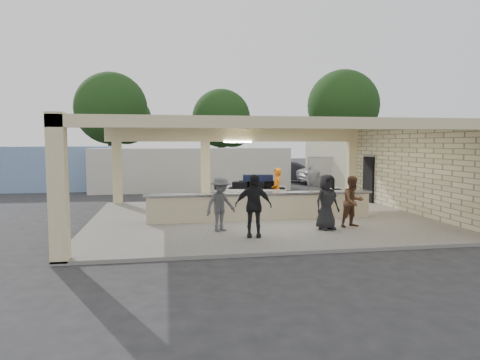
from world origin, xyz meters
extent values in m
plane|color=#242426|center=(0.00, 0.00, 0.00)|extent=(120.00, 120.00, 0.00)
cube|color=#63605C|center=(0.00, 0.00, 0.05)|extent=(12.00, 10.00, 0.10)
cube|color=#CAC087|center=(0.00, 0.00, 3.50)|extent=(12.00, 10.00, 0.02)
cube|color=beige|center=(6.00, 0.00, 1.75)|extent=(0.02, 10.00, 3.50)
cube|color=black|center=(5.94, 3.20, 1.15)|extent=(0.10, 0.95, 2.10)
cube|color=#CAC087|center=(0.00, 4.75, 3.20)|extent=(12.00, 0.50, 0.60)
cube|color=#CAC087|center=(0.00, -4.85, 3.35)|extent=(12.00, 0.30, 0.30)
cube|color=#CAC087|center=(-5.50, 4.75, 1.80)|extent=(0.40, 0.40, 3.50)
cube|color=#CAC087|center=(-1.50, 4.75, 1.80)|extent=(0.40, 0.40, 3.50)
cube|color=#CAC087|center=(5.80, 4.80, 1.80)|extent=(0.40, 0.40, 3.50)
cube|color=#CAC087|center=(-5.80, -4.80, 1.80)|extent=(0.40, 0.40, 3.50)
cube|color=white|center=(0.00, 4.50, 2.88)|extent=(1.30, 0.12, 0.06)
cube|color=#FFEABF|center=(3.80, 1.50, 3.47)|extent=(0.55, 0.55, 0.04)
cube|color=#FFEABF|center=(3.80, -0.50, 3.47)|extent=(0.55, 0.55, 0.04)
cube|color=#FFEABF|center=(3.80, -2.50, 3.47)|extent=(0.55, 0.55, 0.04)
cube|color=#BDAF8D|center=(0.00, -0.50, 0.55)|extent=(8.00, 0.50, 0.90)
cube|color=#B7B7BC|center=(0.00, -0.50, 1.05)|extent=(8.20, 0.58, 0.06)
cube|color=silver|center=(0.23, 1.58, 0.70)|extent=(2.80, 2.11, 0.12)
cylinder|color=black|center=(-0.88, 1.32, 0.30)|extent=(0.22, 0.42, 0.40)
cylinder|color=black|center=(-0.58, 2.37, 0.30)|extent=(0.22, 0.42, 0.40)
cylinder|color=black|center=(1.04, 0.78, 0.30)|extent=(0.22, 0.42, 0.40)
cylinder|color=black|center=(1.34, 1.83, 0.30)|extent=(0.22, 0.42, 0.40)
cube|color=silver|center=(0.43, 2.30, 0.90)|extent=(2.41, 0.72, 0.30)
cube|color=silver|center=(0.03, 0.86, 0.90)|extent=(2.41, 0.72, 0.30)
cube|color=black|center=(-0.62, 1.51, 0.89)|extent=(0.66, 0.52, 0.26)
cube|color=black|center=(0.05, 1.32, 0.89)|extent=(0.66, 0.52, 0.26)
cube|color=black|center=(0.72, 1.13, 0.89)|extent=(0.66, 0.52, 0.26)
cube|color=black|center=(-0.45, 2.08, 0.89)|extent=(0.66, 0.52, 0.26)
cube|color=black|center=(0.22, 1.89, 0.89)|extent=(0.66, 0.52, 0.26)
cube|color=black|center=(0.89, 1.70, 0.89)|extent=(0.66, 0.52, 0.26)
cube|color=black|center=(-0.40, 1.55, 1.15)|extent=(0.66, 0.52, 0.26)
cube|color=black|center=(0.33, 1.55, 1.15)|extent=(0.66, 0.52, 0.26)
cube|color=black|center=(0.86, 1.61, 1.15)|extent=(0.66, 0.52, 0.26)
cube|color=black|center=(-0.07, 1.97, 1.15)|extent=(0.66, 0.52, 0.26)
cube|color=black|center=(0.04, 1.63, 1.42)|extent=(0.66, 0.52, 0.26)
cube|color=black|center=(0.64, 1.56, 1.42)|extent=(0.66, 0.52, 0.26)
cube|color=#590F0C|center=(-0.74, 1.44, 0.89)|extent=(0.66, 0.52, 0.26)
cube|color=black|center=(1.17, 1.62, 0.89)|extent=(0.66, 0.52, 0.26)
cube|color=black|center=(0.34, 1.96, 1.15)|extent=(0.66, 0.52, 0.26)
cylinder|color=silver|center=(3.63, 1.41, 0.61)|extent=(0.85, 0.35, 0.83)
cylinder|color=black|center=(3.63, 1.41, 0.61)|extent=(0.77, 0.38, 0.74)
cube|color=silver|center=(3.36, 1.41, 0.24)|extent=(0.06, 0.46, 0.28)
cube|color=silver|center=(3.91, 1.41, 0.24)|extent=(0.06, 0.46, 0.28)
imported|color=orange|center=(1.02, 1.17, 0.97)|extent=(0.36, 0.64, 1.75)
imported|color=brown|center=(2.66, -2.30, 0.94)|extent=(0.88, 0.57, 1.67)
imported|color=black|center=(-0.83, -3.17, 1.02)|extent=(1.12, 0.56, 1.83)
imported|color=#4A4B4F|center=(-1.67, -2.21, 0.95)|extent=(1.13, 0.91, 1.70)
imported|color=black|center=(1.68, -2.52, 0.98)|extent=(0.93, 0.61, 1.76)
imported|color=silver|center=(8.06, 12.43, 0.70)|extent=(5.16, 2.94, 1.40)
imported|color=silver|center=(10.70, 13.38, 0.78)|extent=(5.30, 3.33, 1.57)
imported|color=black|center=(5.72, 14.53, 0.73)|extent=(4.60, 3.49, 1.47)
cube|color=beige|center=(-1.82, 10.31, 1.26)|extent=(11.75, 2.89, 2.53)
cube|color=#7E9CCA|center=(-11.56, 11.65, 1.32)|extent=(10.16, 2.52, 2.64)
cylinder|color=gray|center=(5.00, 9.00, 1.00)|extent=(0.06, 0.06, 2.00)
cylinder|color=gray|center=(7.00, 9.00, 1.00)|extent=(0.06, 0.06, 2.00)
cylinder|color=gray|center=(9.00, 9.00, 1.00)|extent=(0.06, 0.06, 2.00)
cylinder|color=gray|center=(11.00, 9.00, 1.00)|extent=(0.06, 0.06, 2.00)
cylinder|color=gray|center=(13.00, 9.00, 1.00)|extent=(0.06, 0.06, 2.00)
cylinder|color=gray|center=(15.00, 9.00, 1.00)|extent=(0.06, 0.06, 2.00)
cube|color=gray|center=(11.00, 9.00, 1.00)|extent=(12.00, 0.02, 2.00)
cylinder|color=gray|center=(11.00, 9.00, 2.00)|extent=(12.00, 0.05, 0.05)
cylinder|color=#382619|center=(-8.00, 24.00, 2.25)|extent=(0.70, 0.70, 4.50)
sphere|color=black|center=(-8.00, 24.00, 5.85)|extent=(6.30, 6.30, 6.30)
sphere|color=black|center=(-6.80, 24.60, 4.95)|extent=(4.50, 4.50, 4.50)
cylinder|color=#382619|center=(2.00, 26.00, 2.00)|extent=(0.70, 0.70, 4.00)
sphere|color=black|center=(2.00, 26.00, 5.20)|extent=(5.60, 5.60, 5.60)
sphere|color=black|center=(3.20, 26.60, 4.40)|extent=(4.00, 4.00, 4.00)
cylinder|color=#382619|center=(14.00, 25.00, 2.50)|extent=(0.70, 0.70, 5.00)
sphere|color=black|center=(14.00, 25.00, 6.50)|extent=(7.00, 7.00, 7.00)
sphere|color=black|center=(15.20, 25.60, 5.50)|extent=(5.00, 5.00, 5.00)
cube|color=beige|center=(9.50, 10.00, 1.60)|extent=(6.00, 8.00, 3.20)
camera|label=1|loc=(-3.32, -15.25, 2.85)|focal=32.00mm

